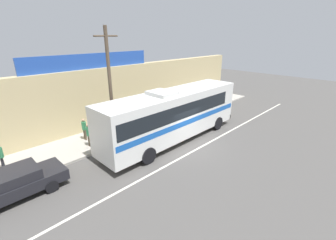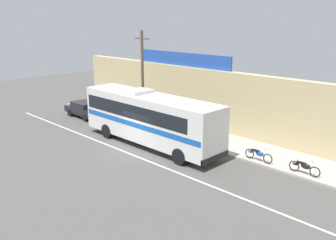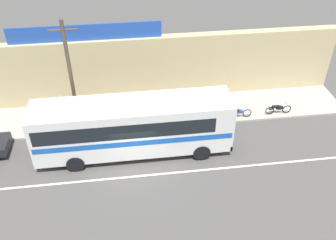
{
  "view_description": "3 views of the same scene",
  "coord_description": "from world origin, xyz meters",
  "px_view_note": "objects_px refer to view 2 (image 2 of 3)",
  "views": [
    {
      "loc": [
        -11.08,
        -8.99,
        7.19
      ],
      "look_at": [
        0.66,
        2.54,
        1.05
      ],
      "focal_mm": 24.47,
      "sensor_mm": 36.0,
      "label": 1
    },
    {
      "loc": [
        18.04,
        -15.02,
        8.62
      ],
      "look_at": [
        0.8,
        2.35,
        1.77
      ],
      "focal_mm": 39.03,
      "sensor_mm": 36.0,
      "label": 2
    },
    {
      "loc": [
        -0.25,
        -16.25,
        15.46
      ],
      "look_at": [
        2.24,
        2.54,
        1.33
      ],
      "focal_mm": 40.38,
      "sensor_mm": 36.0,
      "label": 3
    }
  ],
  "objects_px": {
    "parked_car": "(85,109)",
    "pedestrian_near_shop": "(111,101)",
    "motorcycle_orange": "(304,167)",
    "pedestrian_far_left": "(151,109)",
    "pedestrian_far_right": "(138,110)",
    "intercity_bus": "(149,116)",
    "utility_pole": "(143,78)",
    "motorcycle_blue": "(258,154)"
  },
  "relations": [
    {
      "from": "pedestrian_far_left",
      "to": "intercity_bus",
      "type": "bearing_deg",
      "value": -43.44
    },
    {
      "from": "motorcycle_blue",
      "to": "pedestrian_far_left",
      "type": "xyz_separation_m",
      "value": [
        -11.79,
        1.87,
        0.49
      ]
    },
    {
      "from": "parked_car",
      "to": "pedestrian_far_left",
      "type": "bearing_deg",
      "value": 33.07
    },
    {
      "from": "motorcycle_orange",
      "to": "pedestrian_far_right",
      "type": "xyz_separation_m",
      "value": [
        -14.95,
        0.59,
        0.51
      ]
    },
    {
      "from": "motorcycle_blue",
      "to": "pedestrian_far_left",
      "type": "relative_size",
      "value": 1.19
    },
    {
      "from": "motorcycle_blue",
      "to": "utility_pole",
      "type": "bearing_deg",
      "value": -179.7
    },
    {
      "from": "motorcycle_blue",
      "to": "pedestrian_far_right",
      "type": "height_order",
      "value": "pedestrian_far_right"
    },
    {
      "from": "utility_pole",
      "to": "motorcycle_blue",
      "type": "distance_m",
      "value": 11.14
    },
    {
      "from": "intercity_bus",
      "to": "motorcycle_blue",
      "type": "bearing_deg",
      "value": 18.59
    },
    {
      "from": "pedestrian_near_shop",
      "to": "pedestrian_far_right",
      "type": "distance_m",
      "value": 4.83
    },
    {
      "from": "parked_car",
      "to": "pedestrian_far_right",
      "type": "height_order",
      "value": "pedestrian_far_right"
    },
    {
      "from": "pedestrian_far_right",
      "to": "intercity_bus",
      "type": "bearing_deg",
      "value": -32.79
    },
    {
      "from": "parked_car",
      "to": "motorcycle_blue",
      "type": "bearing_deg",
      "value": 4.9
    },
    {
      "from": "pedestrian_far_right",
      "to": "motorcycle_blue",
      "type": "bearing_deg",
      "value": -3.18
    },
    {
      "from": "parked_car",
      "to": "motorcycle_orange",
      "type": "height_order",
      "value": "parked_car"
    },
    {
      "from": "motorcycle_orange",
      "to": "pedestrian_far_right",
      "type": "relative_size",
      "value": 1.13
    },
    {
      "from": "utility_pole",
      "to": "pedestrian_far_right",
      "type": "bearing_deg",
      "value": 154.08
    },
    {
      "from": "parked_car",
      "to": "pedestrian_near_shop",
      "type": "distance_m",
      "value": 2.88
    },
    {
      "from": "pedestrian_far_left",
      "to": "pedestrian_far_right",
      "type": "distance_m",
      "value": 1.23
    },
    {
      "from": "parked_car",
      "to": "utility_pole",
      "type": "bearing_deg",
      "value": 12.44
    },
    {
      "from": "parked_car",
      "to": "pedestrian_near_shop",
      "type": "bearing_deg",
      "value": 88.99
    },
    {
      "from": "utility_pole",
      "to": "parked_car",
      "type": "bearing_deg",
      "value": -167.56
    },
    {
      "from": "motorcycle_orange",
      "to": "utility_pole",
      "type": "bearing_deg",
      "value": -179.43
    },
    {
      "from": "parked_car",
      "to": "pedestrian_far_left",
      "type": "height_order",
      "value": "pedestrian_far_left"
    },
    {
      "from": "motorcycle_orange",
      "to": "pedestrian_far_left",
      "type": "xyz_separation_m",
      "value": [
        -14.67,
        1.79,
        0.49
      ]
    },
    {
      "from": "parked_car",
      "to": "pedestrian_far_left",
      "type": "relative_size",
      "value": 2.69
    },
    {
      "from": "motorcycle_blue",
      "to": "intercity_bus",
      "type": "bearing_deg",
      "value": -161.41
    },
    {
      "from": "intercity_bus",
      "to": "utility_pole",
      "type": "distance_m",
      "value": 4.56
    },
    {
      "from": "motorcycle_orange",
      "to": "motorcycle_blue",
      "type": "bearing_deg",
      "value": -178.43
    },
    {
      "from": "intercity_bus",
      "to": "pedestrian_far_left",
      "type": "xyz_separation_m",
      "value": [
        -4.55,
        4.31,
        -1.01
      ]
    },
    {
      "from": "pedestrian_far_left",
      "to": "pedestrian_far_right",
      "type": "bearing_deg",
      "value": -102.86
    },
    {
      "from": "pedestrian_near_shop",
      "to": "pedestrian_far_right",
      "type": "height_order",
      "value": "pedestrian_far_right"
    },
    {
      "from": "pedestrian_far_left",
      "to": "utility_pole",
      "type": "bearing_deg",
      "value": -57.73
    },
    {
      "from": "pedestrian_near_shop",
      "to": "parked_car",
      "type": "bearing_deg",
      "value": -91.01
    },
    {
      "from": "motorcycle_orange",
      "to": "parked_car",
      "type": "bearing_deg",
      "value": -175.59
    },
    {
      "from": "utility_pole",
      "to": "motorcycle_blue",
      "type": "bearing_deg",
      "value": 0.3
    },
    {
      "from": "parked_car",
      "to": "motorcycle_orange",
      "type": "relative_size",
      "value": 2.32
    },
    {
      "from": "utility_pole",
      "to": "motorcycle_orange",
      "type": "height_order",
      "value": "utility_pole"
    },
    {
      "from": "parked_car",
      "to": "pedestrian_near_shop",
      "type": "xyz_separation_m",
      "value": [
        0.05,
        2.86,
        0.31
      ]
    },
    {
      "from": "utility_pole",
      "to": "pedestrian_near_shop",
      "type": "bearing_deg",
      "value": 166.77
    },
    {
      "from": "intercity_bus",
      "to": "utility_pole",
      "type": "xyz_separation_m",
      "value": [
        -3.33,
        2.38,
        2.0
      ]
    },
    {
      "from": "pedestrian_near_shop",
      "to": "pedestrian_far_right",
      "type": "bearing_deg",
      "value": -8.91
    }
  ]
}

